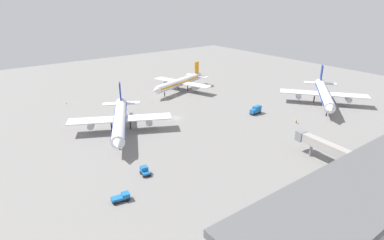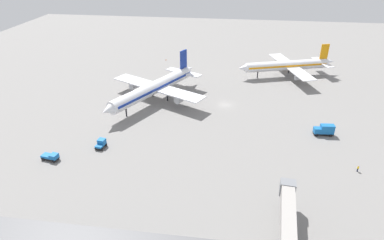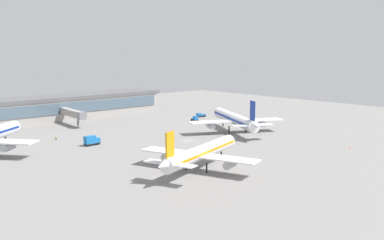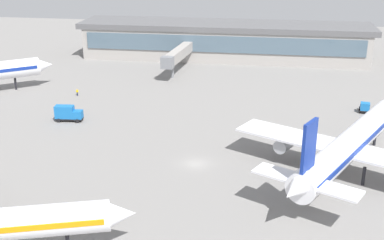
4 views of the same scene
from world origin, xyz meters
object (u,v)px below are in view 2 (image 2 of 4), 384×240
catering_truck (325,130)px  baggage_tug (101,144)px  ground_crew_worker (358,169)px  airplane_at_gate (155,87)px  airplane_distant (288,65)px  safety_cone_near_gate (166,60)px  pushback_tractor (51,157)px

catering_truck → baggage_tug: bearing=9.0°
ground_crew_worker → airplane_at_gate: bearing=-172.6°
ground_crew_worker → airplane_distant: bearing=135.6°
airplane_distant → ground_crew_worker: 65.56m
baggage_tug → safety_cone_near_gate: size_ratio=5.71×
airplane_at_gate → catering_truck: airplane_at_gate is taller
airplane_at_gate → pushback_tractor: bearing=1.8°
airplane_distant → pushback_tractor: (-66.91, -70.29, -3.68)m
airplane_distant → baggage_tug: 84.41m
airplane_at_gate → safety_cone_near_gate: (-5.63, 45.40, -4.85)m
airplane_at_gate → catering_truck: bearing=100.5°
airplane_at_gate → airplane_distant: (48.65, 31.60, -0.50)m
airplane_at_gate → ground_crew_worker: (58.58, -33.09, -4.30)m
safety_cone_near_gate → baggage_tug: bearing=-91.5°
ground_crew_worker → safety_cone_near_gate: (-64.20, 78.49, -0.55)m
airplane_distant → ground_crew_worker: (9.92, -64.70, -3.80)m
baggage_tug → ground_crew_worker: (66.22, -1.90, -0.31)m
ground_crew_worker → baggage_tug: bearing=-144.7°
baggage_tug → pushback_tractor: bearing=132.9°
airplane_distant → safety_cone_near_gate: airplane_distant is taller
airplane_at_gate → safety_cone_near_gate: bearing=-145.8°
pushback_tractor → ground_crew_worker: pushback_tractor is taller
pushback_tractor → catering_truck: (72.29, 22.57, 0.73)m
safety_cone_near_gate → ground_crew_worker: bearing=-50.7°
airplane_distant → catering_truck: (5.38, -47.71, -2.96)m
airplane_at_gate → airplane_distant: size_ratio=1.05×
catering_truck → pushback_tractor: bearing=12.6°
airplane_at_gate → airplane_distant: airplane_at_gate is taller
safety_cone_near_gate → pushback_tractor: bearing=-98.5°
safety_cone_near_gate → airplane_at_gate: bearing=-82.9°
airplane_distant → catering_truck: size_ratio=7.13×
pushback_tractor → baggage_tug: bearing=45.2°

